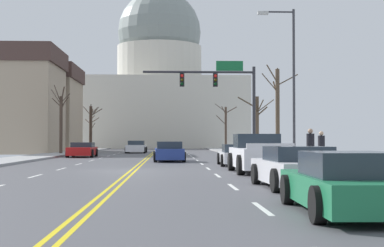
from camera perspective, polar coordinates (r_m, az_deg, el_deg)
ground at (r=25.16m, az=-6.05°, el=-4.77°), size 20.00×180.00×0.20m
signal_gantry at (r=39.55m, az=3.13°, el=3.54°), size 7.91×0.41×6.79m
street_lamp_right at (r=30.17m, az=9.85°, el=5.08°), size 1.98×0.24×8.16m
capitol_building at (r=96.37m, az=-3.33°, el=3.51°), size 28.11×23.79×29.27m
sedan_near_00 at (r=35.90m, az=-2.35°, el=-2.90°), size 2.09×4.56×1.27m
sedan_near_01 at (r=30.40m, az=4.63°, el=-3.25°), size 2.06×4.49×1.15m
pickup_truck_near_02 at (r=24.07m, az=6.78°, el=-3.19°), size 2.28×5.31×1.64m
sedan_near_03 at (r=16.58m, az=10.54°, el=-4.48°), size 2.16×4.62×1.20m
sedan_near_04 at (r=11.14m, az=15.37°, el=-5.96°), size 2.04×4.67×1.17m
sedan_oncoming_00 at (r=45.65m, az=-11.06°, el=-2.65°), size 2.13×4.54×1.17m
sedan_oncoming_01 at (r=58.59m, az=-5.67°, el=-2.41°), size 2.13×4.68×1.27m
flank_building_00 at (r=69.53m, az=-16.62°, el=1.48°), size 12.75×9.97×10.06m
bare_tree_00 at (r=44.35m, az=6.60°, el=0.09°), size 2.64×1.68×4.97m
bare_tree_01 at (r=77.02m, az=-10.25°, el=-0.71°), size 2.10×2.42×5.46m
bare_tree_02 at (r=34.99m, az=8.66°, el=1.30°), size 2.33×2.16×5.79m
bare_tree_03 at (r=72.63m, az=-10.22°, el=-0.29°), size 2.61×2.08×5.72m
bare_tree_04 at (r=72.70m, az=3.43°, el=-0.29°), size 2.81×0.94×5.90m
bare_tree_05 at (r=53.05m, az=-13.15°, el=0.24°), size 1.90×1.95×6.19m
pedestrian_00 at (r=28.52m, az=12.99°, el=-2.25°), size 0.35×0.34×1.67m
pedestrian_01 at (r=24.75m, az=11.93°, el=-2.28°), size 0.35×0.34×1.73m
bicycle_parked at (r=20.71m, az=17.71°, el=-4.09°), size 0.12×1.77×0.85m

